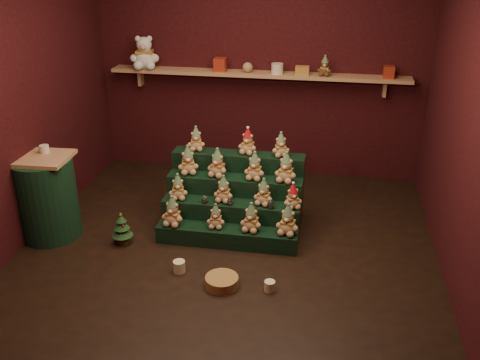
% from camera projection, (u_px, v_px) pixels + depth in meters
% --- Properties ---
extents(ground, '(4.00, 4.00, 0.00)m').
position_uv_depth(ground, '(228.00, 249.00, 5.25)').
color(ground, black).
rests_on(ground, ground).
extents(back_wall, '(4.00, 0.10, 2.80)m').
position_uv_depth(back_wall, '(260.00, 63.00, 6.51)').
color(back_wall, black).
rests_on(back_wall, ground).
extents(front_wall, '(4.00, 0.10, 2.80)m').
position_uv_depth(front_wall, '(151.00, 224.00, 2.83)').
color(front_wall, black).
rests_on(front_wall, ground).
extents(left_wall, '(0.10, 4.00, 2.80)m').
position_uv_depth(left_wall, '(12.00, 100.00, 5.00)').
color(left_wall, black).
rests_on(left_wall, ground).
extents(right_wall, '(0.10, 4.00, 2.80)m').
position_uv_depth(right_wall, '(473.00, 125.00, 4.35)').
color(right_wall, black).
rests_on(right_wall, ground).
extents(back_shelf, '(3.60, 0.26, 0.24)m').
position_uv_depth(back_shelf, '(257.00, 75.00, 6.40)').
color(back_shelf, tan).
rests_on(back_shelf, ground).
extents(riser_tier_front, '(1.40, 0.22, 0.18)m').
position_uv_depth(riser_tier_front, '(227.00, 236.00, 5.29)').
color(riser_tier_front, black).
rests_on(riser_tier_front, ground).
extents(riser_tier_midfront, '(1.40, 0.22, 0.36)m').
position_uv_depth(riser_tier_midfront, '(231.00, 218.00, 5.45)').
color(riser_tier_midfront, black).
rests_on(riser_tier_midfront, ground).
extents(riser_tier_midback, '(1.40, 0.22, 0.54)m').
position_uv_depth(riser_tier_midback, '(235.00, 201.00, 5.61)').
color(riser_tier_midback, black).
rests_on(riser_tier_midback, ground).
extents(riser_tier_back, '(1.40, 0.22, 0.72)m').
position_uv_depth(riser_tier_back, '(238.00, 184.00, 5.77)').
color(riser_tier_back, black).
rests_on(riser_tier_back, ground).
extents(teddy_0, '(0.24, 0.22, 0.31)m').
position_uv_depth(teddy_0, '(172.00, 211.00, 5.26)').
color(teddy_0, tan).
rests_on(teddy_0, riser_tier_front).
extents(teddy_1, '(0.19, 0.17, 0.25)m').
position_uv_depth(teddy_1, '(216.00, 216.00, 5.23)').
color(teddy_1, tan).
rests_on(teddy_1, riser_tier_front).
extents(teddy_2, '(0.23, 0.22, 0.29)m').
position_uv_depth(teddy_2, '(251.00, 217.00, 5.16)').
color(teddy_2, tan).
rests_on(teddy_2, riser_tier_front).
extents(teddy_3, '(0.26, 0.24, 0.31)m').
position_uv_depth(teddy_3, '(288.00, 219.00, 5.10)').
color(teddy_3, tan).
rests_on(teddy_3, riser_tier_front).
extents(teddy_4, '(0.23, 0.21, 0.27)m').
position_uv_depth(teddy_4, '(178.00, 187.00, 5.39)').
color(teddy_4, tan).
rests_on(teddy_4, riser_tier_midfront).
extents(teddy_5, '(0.21, 0.19, 0.27)m').
position_uv_depth(teddy_5, '(224.00, 189.00, 5.34)').
color(teddy_5, tan).
rests_on(teddy_5, riser_tier_midfront).
extents(teddy_6, '(0.23, 0.21, 0.27)m').
position_uv_depth(teddy_6, '(264.00, 192.00, 5.28)').
color(teddy_6, tan).
rests_on(teddy_6, riser_tier_midfront).
extents(teddy_7, '(0.23, 0.22, 0.26)m').
position_uv_depth(teddy_7, '(293.00, 196.00, 5.21)').
color(teddy_7, tan).
rests_on(teddy_7, riser_tier_midfront).
extents(teddy_8, '(0.26, 0.25, 0.30)m').
position_uv_depth(teddy_8, '(188.00, 160.00, 5.53)').
color(teddy_8, tan).
rests_on(teddy_8, riser_tier_midback).
extents(teddy_9, '(0.25, 0.24, 0.29)m').
position_uv_depth(teddy_9, '(218.00, 163.00, 5.47)').
color(teddy_9, tan).
rests_on(teddy_9, riser_tier_midback).
extents(teddy_10, '(0.23, 0.21, 0.29)m').
position_uv_depth(teddy_10, '(255.00, 166.00, 5.40)').
color(teddy_10, tan).
rests_on(teddy_10, riser_tier_midback).
extents(teddy_11, '(0.26, 0.24, 0.31)m').
position_uv_depth(teddy_11, '(286.00, 167.00, 5.34)').
color(teddy_11, tan).
rests_on(teddy_11, riser_tier_midback).
extents(teddy_12, '(0.21, 0.20, 0.26)m').
position_uv_depth(teddy_12, '(196.00, 139.00, 5.65)').
color(teddy_12, tan).
rests_on(teddy_12, riser_tier_back).
extents(teddy_13, '(0.23, 0.21, 0.27)m').
position_uv_depth(teddy_13, '(248.00, 141.00, 5.56)').
color(teddy_13, tan).
rests_on(teddy_13, riser_tier_back).
extents(teddy_14, '(0.22, 0.21, 0.25)m').
position_uv_depth(teddy_14, '(281.00, 145.00, 5.50)').
color(teddy_14, tan).
rests_on(teddy_14, riser_tier_back).
extents(snow_globe_a, '(0.06, 0.06, 0.08)m').
position_uv_depth(snow_globe_a, '(205.00, 199.00, 5.34)').
color(snow_globe_a, black).
rests_on(snow_globe_a, riser_tier_midfront).
extents(snow_globe_b, '(0.06, 0.06, 0.08)m').
position_uv_depth(snow_globe_b, '(230.00, 202.00, 5.30)').
color(snow_globe_b, black).
rests_on(snow_globe_b, riser_tier_midfront).
extents(snow_globe_c, '(0.07, 0.07, 0.09)m').
position_uv_depth(snow_globe_c, '(271.00, 204.00, 5.23)').
color(snow_globe_c, black).
rests_on(snow_globe_c, riser_tier_midfront).
extents(side_table, '(0.60, 0.60, 0.87)m').
position_uv_depth(side_table, '(46.00, 197.00, 5.33)').
color(side_table, tan).
rests_on(side_table, ground).
extents(table_ornament, '(0.09, 0.09, 0.07)m').
position_uv_depth(table_ornament, '(44.00, 149.00, 5.23)').
color(table_ornament, beige).
rests_on(table_ornament, side_table).
extents(mini_christmas_tree, '(0.21, 0.21, 0.35)m').
position_uv_depth(mini_christmas_tree, '(122.00, 228.00, 5.27)').
color(mini_christmas_tree, '#443018').
rests_on(mini_christmas_tree, ground).
extents(mug_left, '(0.11, 0.11, 0.11)m').
position_uv_depth(mug_left, '(179.00, 267.00, 4.87)').
color(mug_left, beige).
rests_on(mug_left, ground).
extents(mug_right, '(0.09, 0.09, 0.09)m').
position_uv_depth(mug_right, '(270.00, 286.00, 4.61)').
color(mug_right, beige).
rests_on(mug_right, ground).
extents(wicker_basket, '(0.31, 0.31, 0.09)m').
position_uv_depth(wicker_basket, '(222.00, 282.00, 4.67)').
color(wicker_basket, '#A07340').
rests_on(wicker_basket, ground).
extents(white_bear, '(0.41, 0.38, 0.50)m').
position_uv_depth(white_bear, '(144.00, 48.00, 6.47)').
color(white_bear, silver).
rests_on(white_bear, back_shelf).
extents(brown_bear, '(0.18, 0.16, 0.23)m').
position_uv_depth(brown_bear, '(325.00, 66.00, 6.18)').
color(brown_bear, '#532F1B').
rests_on(brown_bear, back_shelf).
extents(gift_tin_red_a, '(0.14, 0.14, 0.16)m').
position_uv_depth(gift_tin_red_a, '(220.00, 65.00, 6.40)').
color(gift_tin_red_a, '#B3341B').
rests_on(gift_tin_red_a, back_shelf).
extents(gift_tin_cream, '(0.14, 0.14, 0.12)m').
position_uv_depth(gift_tin_cream, '(277.00, 69.00, 6.30)').
color(gift_tin_cream, beige).
rests_on(gift_tin_cream, back_shelf).
extents(gift_tin_red_b, '(0.12, 0.12, 0.14)m').
position_uv_depth(gift_tin_red_b, '(389.00, 72.00, 6.10)').
color(gift_tin_red_b, '#B3341B').
rests_on(gift_tin_red_b, back_shelf).
extents(shelf_plush_ball, '(0.12, 0.12, 0.12)m').
position_uv_depth(shelf_plush_ball, '(248.00, 67.00, 6.36)').
color(shelf_plush_ball, tan).
rests_on(shelf_plush_ball, back_shelf).
extents(scarf_gift_box, '(0.16, 0.10, 0.10)m').
position_uv_depth(scarf_gift_box, '(302.00, 70.00, 6.26)').
color(scarf_gift_box, orange).
rests_on(scarf_gift_box, back_shelf).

